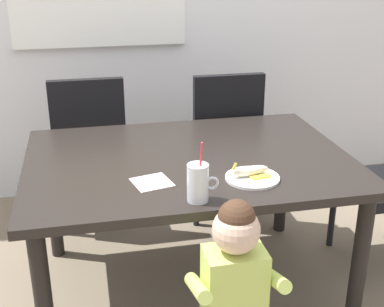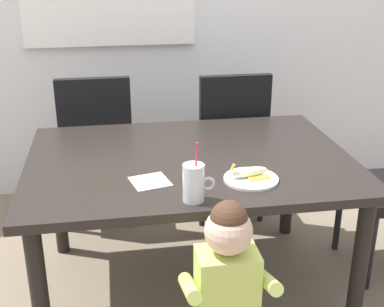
{
  "view_description": "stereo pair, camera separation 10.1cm",
  "coord_description": "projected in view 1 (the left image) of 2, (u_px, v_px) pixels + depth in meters",
  "views": [
    {
      "loc": [
        -0.45,
        -2.18,
        1.63
      ],
      "look_at": [
        -0.01,
        -0.11,
        0.79
      ],
      "focal_mm": 48.2,
      "sensor_mm": 36.0,
      "label": 1
    },
    {
      "loc": [
        -0.35,
        -2.2,
        1.63
      ],
      "look_at": [
        -0.01,
        -0.11,
        0.79
      ],
      "focal_mm": 48.2,
      "sensor_mm": 36.0,
      "label": 2
    }
  ],
  "objects": [
    {
      "name": "dining_chair_right",
      "position": [
        223.0,
        137.0,
        3.2
      ],
      "size": [
        0.44,
        0.45,
        0.96
      ],
      "rotation": [
        0.0,
        0.0,
        3.14
      ],
      "color": "black",
      "rests_on": "ground"
    },
    {
      "name": "toddler_standing",
      "position": [
        234.0,
        278.0,
        1.85
      ],
      "size": [
        0.33,
        0.24,
        0.84
      ],
      "color": "#3F4760",
      "rests_on": "ground"
    },
    {
      "name": "snack_plate",
      "position": [
        252.0,
        178.0,
        2.17
      ],
      "size": [
        0.23,
        0.23,
        0.01
      ],
      "primitive_type": "cylinder",
      "color": "white",
      "rests_on": "dining_table"
    },
    {
      "name": "dining_chair_left",
      "position": [
        90.0,
        143.0,
        3.1
      ],
      "size": [
        0.44,
        0.45,
        0.96
      ],
      "rotation": [
        0.0,
        0.0,
        3.14
      ],
      "color": "black",
      "rests_on": "ground"
    },
    {
      "name": "ground_plane",
      "position": [
        189.0,
        286.0,
        2.67
      ],
      "size": [
        24.0,
        24.0,
        0.0
      ],
      "primitive_type": "plane",
      "color": "#7A6B56"
    },
    {
      "name": "milk_cup",
      "position": [
        198.0,
        185.0,
        1.96
      ],
      "size": [
        0.13,
        0.08,
        0.25
      ],
      "color": "silver",
      "rests_on": "dining_table"
    },
    {
      "name": "dining_table",
      "position": [
        189.0,
        173.0,
        2.43
      ],
      "size": [
        1.5,
        1.07,
        0.73
      ],
      "color": "black",
      "rests_on": "ground"
    },
    {
      "name": "peeled_banana",
      "position": [
        251.0,
        171.0,
        2.17
      ],
      "size": [
        0.18,
        0.12,
        0.07
      ],
      "rotation": [
        0.0,
        0.0,
        0.18
      ],
      "color": "#F4EAC6",
      "rests_on": "snack_plate"
    },
    {
      "name": "paper_napkin",
      "position": [
        152.0,
        182.0,
        2.14
      ],
      "size": [
        0.18,
        0.18,
        0.0
      ],
      "primitive_type": "cube",
      "rotation": [
        0.0,
        0.0,
        0.24
      ],
      "color": "silver",
      "rests_on": "dining_table"
    }
  ]
}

